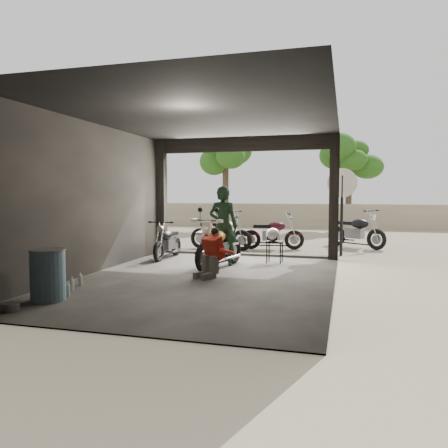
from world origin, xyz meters
The scene contains 16 objects.
ground centered at (0.00, 0.00, 0.00)m, with size 80.00×80.00×0.00m, color #7A6D56.
garage centered at (0.00, 0.55, 1.28)m, with size 7.00×7.13×3.20m.
boundary_wall centered at (0.00, 14.00, 0.60)m, with size 18.00×0.30×1.20m, color gray.
tree_left centered at (-3.00, 12.50, 3.99)m, with size 2.20×2.20×5.60m.
tree_right centered at (2.80, 14.00, 3.56)m, with size 2.20×2.20×5.00m.
main_bike centered at (-0.09, 1.41, 0.58)m, with size 0.72×1.74×1.16m, color beige, non-canonical shape.
left_bike centered at (-1.79, 2.40, 0.51)m, with size 0.62×1.50×1.01m, color black, non-canonical shape.
outside_bike_a centered at (-0.98, 4.57, 0.60)m, with size 0.73×1.77×1.20m, color black, non-canonical shape.
outside_bike_b centered at (0.53, 5.07, 0.56)m, with size 0.68×1.66×1.12m, color #3B0E1A, non-canonical shape.
outside_bike_c centered at (3.00, 6.17, 0.61)m, with size 0.74×1.80×1.22m, color black, non-canonical shape.
rider centered at (-0.10, 1.73, 0.94)m, with size 0.69×0.45×1.89m, color black.
mechanic centered at (0.07, 0.18, 0.49)m, with size 0.50×0.68×0.98m, color red, non-canonical shape.
stool centered at (1.02, 2.43, 0.47)m, with size 0.40×0.40×0.55m.
helmet centered at (0.98, 2.38, 0.71)m, with size 0.34×0.36×0.32m, color silver.
oil_drum centered at (-1.83, -2.32, 0.41)m, with size 0.53×0.53×0.83m, color #3E5969.
sign_post centered at (2.57, 4.23, 1.62)m, with size 0.80×0.08×2.40m.
Camera 1 is at (2.67, -8.11, 1.71)m, focal length 35.00 mm.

